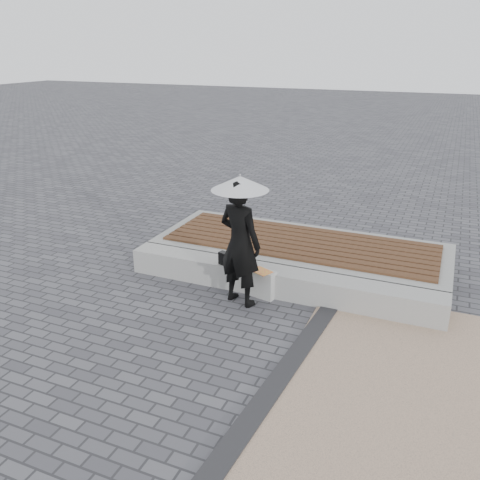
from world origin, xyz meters
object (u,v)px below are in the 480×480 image
(handbag, at_px, (227,259))
(canvas_tote, at_px, (262,283))
(seating_ledge, at_px, (277,281))
(woman, at_px, (240,243))
(parasol, at_px, (240,183))

(handbag, height_order, canvas_tote, handbag)
(canvas_tote, bearing_deg, handbag, -171.75)
(seating_ledge, xyz_separation_m, canvas_tote, (-0.18, -0.21, 0.02))
(woman, distance_m, canvas_tote, 0.82)
(canvas_tote, bearing_deg, parasol, -117.89)
(seating_ledge, relative_size, canvas_tote, 11.25)
(woman, relative_size, canvas_tote, 4.26)
(woman, xyz_separation_m, canvas_tote, (0.24, 0.29, -0.73))
(parasol, bearing_deg, seating_ledge, 49.56)
(woman, relative_size, parasol, 1.82)
(seating_ledge, bearing_deg, canvas_tote, -130.94)
(seating_ledge, xyz_separation_m, parasol, (-0.42, -0.50, 1.64))
(seating_ledge, distance_m, parasol, 1.77)
(seating_ledge, relative_size, woman, 2.64)
(seating_ledge, xyz_separation_m, woman, (-0.42, -0.50, 0.75))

